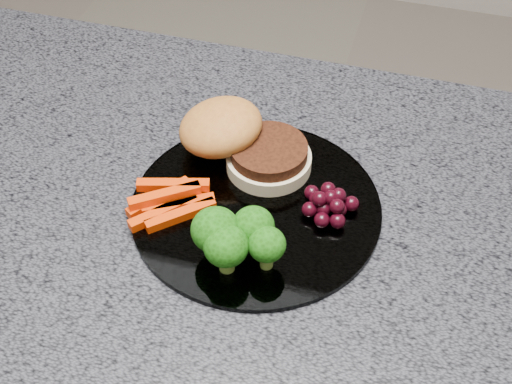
% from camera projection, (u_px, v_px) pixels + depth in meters
% --- Properties ---
extents(countertop, '(1.20, 0.60, 0.04)m').
position_uv_depth(countertop, '(148.00, 217.00, 0.76)').
color(countertop, '#45464E').
rests_on(countertop, island_cabinet).
extents(plate, '(0.26, 0.26, 0.01)m').
position_uv_depth(plate, '(256.00, 207.00, 0.74)').
color(plate, white).
rests_on(plate, countertop).
extents(burger, '(0.16, 0.12, 0.05)m').
position_uv_depth(burger, '(238.00, 141.00, 0.78)').
color(burger, beige).
rests_on(burger, plate).
extents(carrot_sticks, '(0.09, 0.08, 0.02)m').
position_uv_depth(carrot_sticks, '(170.00, 201.00, 0.73)').
color(carrot_sticks, red).
rests_on(carrot_sticks, plate).
extents(broccoli, '(0.09, 0.07, 0.06)m').
position_uv_depth(broccoli, '(235.00, 236.00, 0.67)').
color(broccoli, olive).
rests_on(broccoli, plate).
extents(grape_bunch, '(0.06, 0.05, 0.03)m').
position_uv_depth(grape_bunch, '(329.00, 204.00, 0.72)').
color(grape_bunch, black).
rests_on(grape_bunch, plate).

